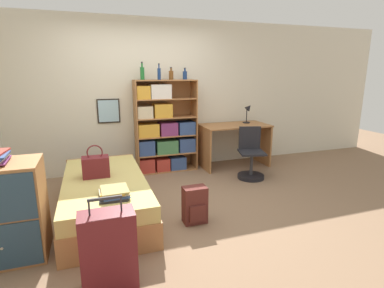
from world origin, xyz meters
The scene contains 16 objects.
ground_plane centered at (0.00, 0.00, 0.00)m, with size 14.00×14.00×0.00m, color #84664C.
wall_back centered at (0.00, 1.65, 1.30)m, with size 10.00×0.09×2.60m.
bed centered at (-0.77, 0.02, 0.23)m, with size 0.97×2.00×0.46m.
handbag centered at (-0.86, 0.09, 0.60)m, with size 0.31×0.20×0.40m.
book_stack_on_bed centered at (-0.70, -0.60, 0.51)m, with size 0.31×0.36×0.09m.
suitcase centered at (-0.82, -1.36, 0.33)m, with size 0.43×0.23×0.79m.
dresser centered at (-1.67, -0.62, 0.46)m, with size 0.66×0.54×0.92m.
bookcase centered at (0.30, 1.42, 0.71)m, with size 1.05×0.36×1.58m.
bottle_green centered at (-0.01, 1.46, 1.69)m, with size 0.07×0.07×0.29m.
bottle_brown centered at (0.25, 1.37, 1.69)m, with size 0.06×0.06×0.26m.
bottle_clear centered at (0.47, 1.45, 1.66)m, with size 0.08×0.08×0.21m.
bottle_blue centered at (0.72, 1.46, 1.66)m, with size 0.07×0.07×0.20m.
desk centered at (1.60, 1.27, 0.54)m, with size 1.23×0.67×0.78m.
desk_lamp centered at (1.93, 1.37, 1.02)m, with size 0.18×0.13×0.37m.
desk_chair centered at (1.58, 0.60, 0.27)m, with size 0.49×0.49×0.83m.
backpack centered at (0.19, -0.56, 0.21)m, with size 0.27×0.20×0.43m.
Camera 1 is at (-0.87, -3.56, 1.70)m, focal length 28.00 mm.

